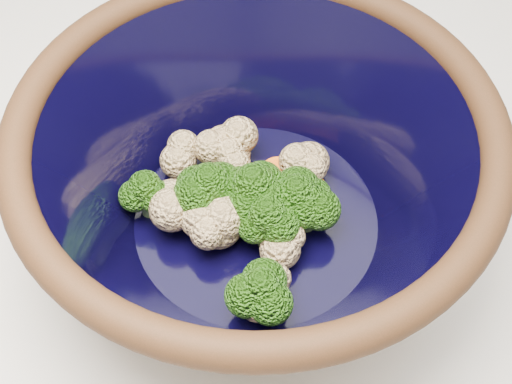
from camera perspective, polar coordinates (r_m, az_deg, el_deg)
counter at (r=0.97m, az=3.62°, el=-13.73°), size 1.20×1.20×0.90m
mixing_bowl at (r=0.46m, az=-0.00°, el=0.95°), size 0.34×0.34×0.13m
vegetable_pile at (r=0.47m, az=-1.03°, el=-0.88°), size 0.15×0.14×0.06m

